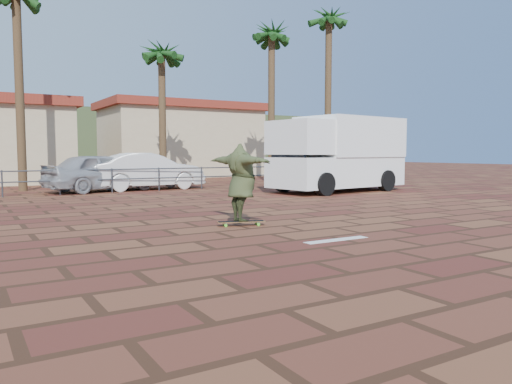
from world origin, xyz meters
TOP-DOWN VIEW (x-y plane):
  - ground at (0.00, 0.00)m, footprint 120.00×120.00m
  - paint_stripe at (0.70, -1.20)m, footprint 1.40×0.22m
  - guardrail at (0.00, 12.00)m, footprint 24.06×0.06m
  - palm_left at (-3.00, 15.00)m, footprint 2.40×2.40m
  - palm_center at (3.50, 15.50)m, footprint 2.40×2.40m
  - palm_right at (9.00, 14.00)m, footprint 2.40×2.40m
  - palm_far_right at (12.00, 13.00)m, footprint 2.40×2.40m
  - building_east at (8.00, 24.00)m, footprint 10.60×6.60m
  - hill_front at (0.00, 50.00)m, footprint 70.00×18.00m
  - longboard at (0.05, 1.32)m, footprint 1.10×0.56m
  - skateboarder at (0.05, 1.32)m, footprint 0.84×2.20m
  - campervan at (8.43, 7.87)m, footprint 6.29×3.31m
  - car_silver at (-0.17, 13.00)m, footprint 5.07×3.07m
  - car_white at (1.83, 13.00)m, footprint 5.00×1.93m
  - street_sign at (12.00, 11.13)m, footprint 0.44×0.16m

SIDE VIEW (x-z plane):
  - ground at x=0.00m, z-range 0.00..0.00m
  - paint_stripe at x=0.70m, z-range 0.00..0.01m
  - longboard at x=0.05m, z-range 0.03..0.14m
  - guardrail at x=0.00m, z-range 0.18..1.18m
  - car_silver at x=-0.17m, z-range 0.00..1.62m
  - car_white at x=1.83m, z-range 0.00..1.63m
  - skateboarder at x=0.05m, z-range 0.11..1.85m
  - street_sign at x=12.00m, z-range 0.44..2.64m
  - campervan at x=8.43m, z-range 0.08..3.20m
  - building_east at x=8.00m, z-range 0.04..5.04m
  - hill_front at x=0.00m, z-range 0.00..6.00m
  - palm_center at x=3.50m, z-range 2.49..10.24m
  - palm_right at x=9.00m, z-range 3.06..12.11m
  - palm_left at x=-3.00m, z-range 3.23..12.68m
  - palm_far_right at x=12.00m, z-range 3.49..13.54m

